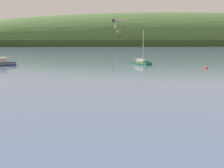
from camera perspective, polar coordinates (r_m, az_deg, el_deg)
name	(u,v)px	position (r m, az deg, el deg)	size (l,w,h in m)	color
far_shoreline_hill	(172,45)	(280.98, 10.52, 6.84)	(598.04, 114.08, 54.59)	#314A21
dockside_crane	(116,33)	(242.86, 0.71, 8.96)	(11.83, 4.48, 20.13)	#4C4C51
sailboat_outer_reach	(143,64)	(76.46, 5.52, 3.59)	(4.88, 6.28, 8.97)	#0F564C
mooring_buoy_midchannel	(206,69)	(68.62, 16.26, 2.60)	(0.71, 0.71, 0.79)	red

